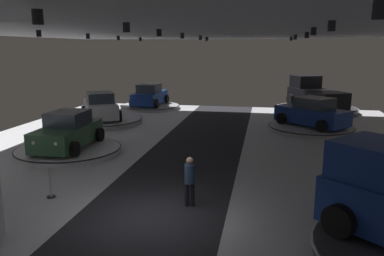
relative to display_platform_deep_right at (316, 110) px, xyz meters
name	(u,v)px	position (x,y,z in m)	size (l,w,h in m)	color
ground	(150,218)	(-7.05, -20.35, -0.22)	(24.00, 44.00, 0.06)	silver
ceiling_with_spotlights	(145,21)	(-7.05, -20.35, 5.35)	(24.00, 44.00, 0.39)	silver
display_platform_deep_right	(316,110)	(0.00, 0.00, 0.00)	(6.10, 6.10, 0.36)	#333338
pickup_truck_deep_right	(315,95)	(-0.14, 0.29, 1.10)	(4.35, 5.69, 2.30)	black
display_platform_far_left	(101,121)	(-14.28, -7.19, -0.01)	(5.30, 5.30, 0.33)	#B7B7BC
display_car_far_left	(101,107)	(-14.26, -7.22, 0.90)	(3.66, 4.54, 1.71)	silver
display_platform_mid_left	(69,150)	(-12.86, -14.19, -0.06)	(4.88, 4.88, 0.24)	silver
display_car_mid_left	(68,132)	(-12.86, -14.16, 0.81)	(2.33, 4.29, 1.71)	#2D5638
display_platform_far_right	(311,128)	(-1.12, -7.02, -0.03)	(4.95, 4.95, 0.29)	#B7B7BC
display_car_far_right	(312,113)	(-1.09, -7.04, 0.86)	(4.31, 4.17, 1.71)	navy
display_platform_deep_left	(150,106)	(-12.96, -0.55, -0.05)	(4.77, 4.77, 0.27)	#B7B7BC
display_car_deep_left	(150,96)	(-12.96, -0.58, 0.84)	(2.33, 4.29, 1.71)	navy
visitor_walking_near	(190,178)	(-6.05, -19.33, 0.71)	(0.32, 0.32, 1.59)	black
stanchion_b	(50,187)	(-10.71, -19.48, 0.17)	(0.28, 0.28, 1.01)	#333338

